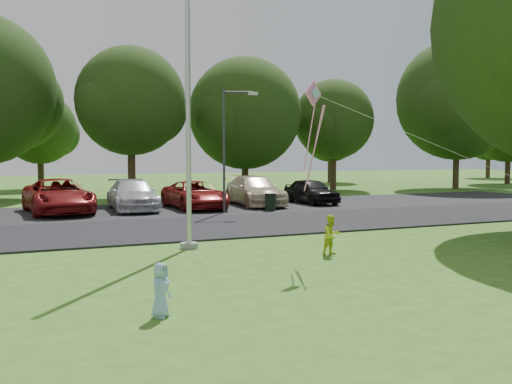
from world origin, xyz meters
name	(u,v)px	position (x,y,z in m)	size (l,w,h in m)	color
ground	(405,273)	(0.00, 0.00, 0.00)	(120.00, 120.00, 0.00)	#366A1B
park_road	(250,224)	(0.00, 9.00, 0.03)	(60.00, 6.00, 0.06)	black
parking_strip	(197,208)	(0.00, 15.50, 0.03)	(42.00, 7.00, 0.06)	black
flagpole	(188,98)	(-3.50, 5.00, 4.17)	(0.50, 0.50, 10.00)	#B7BABF
street_lamp	(229,139)	(0.67, 12.90, 3.25)	(1.47, 0.60, 5.40)	#3F3F44
trash_can	(270,202)	(2.69, 13.00, 0.42)	(0.53, 0.53, 0.83)	black
tree_row	(178,103)	(1.59, 24.23, 5.71)	(64.35, 11.94, 10.88)	#332316
horizon_trees	(176,132)	(4.06, 33.88, 4.30)	(77.46, 7.20, 7.02)	#332316
parked_cars	(174,194)	(-1.09, 15.50, 0.76)	(14.56, 5.53, 1.48)	maroon
child_yellow	(332,235)	(-0.37, 2.55, 0.53)	(0.51, 0.40, 1.05)	#BBCF20
child_blue	(161,290)	(-5.85, -1.24, 0.45)	(0.44, 0.29, 0.90)	#8BB3D6
kite	(319,113)	(-1.15, 1.89, 3.62)	(6.70, 0.99, 2.66)	pink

